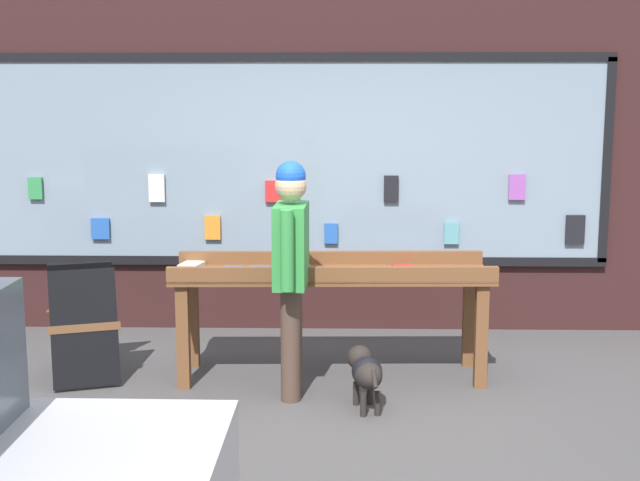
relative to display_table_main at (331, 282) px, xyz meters
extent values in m
plane|color=#474444|center=(0.00, -0.92, -0.74)|extent=(40.00, 40.00, 0.00)
cube|color=#331919|center=(0.00, 1.48, 0.95)|extent=(8.46, 0.20, 3.37)
cube|color=gray|center=(-0.52, 1.35, 0.81)|extent=(5.88, 0.03, 1.81)
cube|color=black|center=(-0.52, 1.35, 1.71)|extent=(5.96, 0.06, 0.08)
cube|color=black|center=(-0.52, 1.35, -0.09)|extent=(5.96, 0.06, 0.08)
cube|color=black|center=(2.41, 1.35, 0.81)|extent=(0.08, 0.06, 1.81)
cube|color=#338C4C|center=(-2.67, 1.31, 0.56)|extent=(0.12, 0.03, 0.20)
cube|color=#2659B2|center=(-2.10, 1.31, 0.20)|extent=(0.16, 0.03, 0.19)
cube|color=silver|center=(-1.58, 1.31, 0.57)|extent=(0.14, 0.03, 0.25)
cube|color=orange|center=(-1.08, 1.31, 0.21)|extent=(0.14, 0.03, 0.22)
cube|color=red|center=(-0.53, 1.31, 0.54)|extent=(0.15, 0.03, 0.19)
cube|color=#2659B2|center=(-0.02, 1.31, 0.16)|extent=(0.12, 0.03, 0.18)
cube|color=black|center=(0.52, 1.31, 0.57)|extent=(0.13, 0.03, 0.23)
cube|color=#5999A5|center=(1.06, 1.31, 0.17)|extent=(0.13, 0.03, 0.19)
cube|color=#994CA5|center=(1.63, 1.31, 0.58)|extent=(0.14, 0.03, 0.22)
cube|color=black|center=(2.16, 1.31, 0.20)|extent=(0.17, 0.03, 0.26)
cube|color=brown|center=(-1.08, -0.29, -0.35)|extent=(0.09, 0.09, 0.78)
cube|color=brown|center=(1.10, -0.23, -0.35)|extent=(0.09, 0.09, 0.78)
cube|color=brown|center=(-1.10, 0.23, -0.35)|extent=(0.09, 0.09, 0.78)
cube|color=brown|center=(1.09, 0.30, -0.35)|extent=(0.09, 0.09, 0.78)
cube|color=brown|center=(0.00, 0.00, 0.06)|extent=(2.40, 0.76, 0.04)
cube|color=brown|center=(0.01, -0.31, 0.12)|extent=(2.38, 0.13, 0.12)
cube|color=brown|center=(-0.01, 0.31, 0.12)|extent=(2.38, 0.13, 0.12)
cube|color=silver|center=(-1.08, 0.14, 0.10)|extent=(0.19, 0.24, 0.03)
cube|color=#2659B2|center=(-0.75, -0.01, 0.10)|extent=(0.15, 0.20, 0.03)
cube|color=#2659B2|center=(-0.54, 0.03, 0.09)|extent=(0.16, 0.19, 0.02)
cube|color=#5999A5|center=(-0.22, 0.12, 0.09)|extent=(0.15, 0.20, 0.02)
cube|color=red|center=(-0.01, 0.03, 0.09)|extent=(0.13, 0.19, 0.02)
cube|color=#2659B2|center=(0.28, -0.20, 0.10)|extent=(0.15, 0.22, 0.03)
cube|color=red|center=(0.56, 0.13, 0.09)|extent=(0.18, 0.24, 0.02)
cube|color=#338C4C|center=(0.76, -0.15, 0.09)|extent=(0.15, 0.22, 0.02)
cube|color=red|center=(1.05, -0.06, 0.10)|extent=(0.16, 0.23, 0.03)
cylinder|color=#4C382D|center=(-0.28, -0.54, -0.33)|extent=(0.14, 0.14, 0.81)
cylinder|color=#4C382D|center=(-0.28, -0.38, -0.33)|extent=(0.14, 0.14, 0.81)
cube|color=#338C3F|center=(-0.28, -0.46, 0.36)|extent=(0.24, 0.47, 0.58)
cylinder|color=#338C3F|center=(-0.29, -0.75, 0.38)|extent=(0.09, 0.09, 0.55)
cylinder|color=#338C3F|center=(-0.27, -0.17, 0.38)|extent=(0.09, 0.09, 0.55)
sphere|color=tan|center=(-0.28, -0.46, 0.78)|extent=(0.22, 0.22, 0.22)
sphere|color=blue|center=(-0.28, -0.46, 0.85)|extent=(0.21, 0.21, 0.21)
ellipsoid|color=black|center=(0.25, -0.72, -0.47)|extent=(0.27, 0.41, 0.20)
ellipsoid|color=black|center=(0.25, -0.72, -0.46)|extent=(0.25, 0.26, 0.21)
sphere|color=black|center=(0.20, -0.50, -0.43)|extent=(0.18, 0.18, 0.18)
cylinder|color=black|center=(0.29, -0.94, -0.44)|extent=(0.05, 0.10, 0.12)
cylinder|color=black|center=(0.28, -0.60, -0.66)|extent=(0.04, 0.04, 0.17)
cylinder|color=black|center=(0.18, -0.62, -0.66)|extent=(0.04, 0.04, 0.17)
cylinder|color=black|center=(0.32, -0.82, -0.66)|extent=(0.04, 0.04, 0.17)
cylinder|color=black|center=(0.22, -0.84, -0.66)|extent=(0.04, 0.04, 0.17)
cube|color=black|center=(-1.82, -0.24, -0.30)|extent=(0.54, 0.41, 0.85)
cube|color=brown|center=(-1.82, -0.24, -0.30)|extent=(0.51, 0.22, 0.07)
cube|color=black|center=(-1.99, 0.24, -0.30)|extent=(0.54, 0.41, 0.85)
cube|color=brown|center=(-1.99, 0.24, -0.30)|extent=(0.51, 0.22, 0.07)
camera|label=1|loc=(0.06, -6.57, 1.44)|focal=50.00mm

